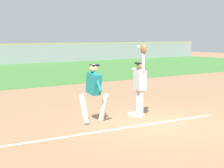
# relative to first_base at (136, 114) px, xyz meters

# --- Properties ---
(ground_plane) EXTENTS (75.87, 75.87, 0.00)m
(ground_plane) POSITION_rel_first_base_xyz_m (-0.06, -1.16, -0.04)
(ground_plane) COLOR #936D4C
(chalk_foul_line) EXTENTS (11.98, 0.94, 0.01)m
(chalk_foul_line) POSITION_rel_first_base_xyz_m (-4.00, -0.90, -0.04)
(chalk_foul_line) COLOR white
(chalk_foul_line) RESTS_ON ground_plane
(first_base) EXTENTS (0.39, 0.39, 0.08)m
(first_base) POSITION_rel_first_base_xyz_m (0.00, 0.00, 0.00)
(first_base) COLOR white
(first_base) RESTS_ON ground_plane
(fielder) EXTENTS (0.35, 0.89, 2.28)m
(fielder) POSITION_rel_first_base_xyz_m (0.02, -0.17, 1.08)
(fielder) COLOR silver
(fielder) RESTS_ON ground_plane
(runner) EXTENTS (0.72, 0.84, 1.72)m
(runner) POSITION_rel_first_base_xyz_m (-1.63, -0.07, 0.96)
(runner) COLOR white
(runner) RESTS_ON ground_plane
(baseball) EXTENTS (0.07, 0.07, 0.07)m
(baseball) POSITION_rel_first_base_xyz_m (0.06, -0.03, 2.15)
(baseball) COLOR white
(parked_car_silver) EXTENTS (4.58, 2.49, 1.25)m
(parked_car_silver) POSITION_rel_first_base_xyz_m (4.57, 26.75, 0.63)
(parked_car_silver) COLOR #B7B7BC
(parked_car_silver) RESTS_ON ground_plane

